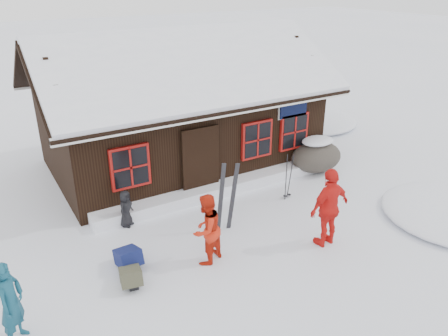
{
  "coord_description": "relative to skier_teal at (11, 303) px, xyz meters",
  "views": [
    {
      "loc": [
        -4.23,
        -7.46,
        5.83
      ],
      "look_at": [
        0.97,
        1.26,
        1.3
      ],
      "focal_mm": 35.0,
      "sensor_mm": 36.0,
      "label": 1
    }
  ],
  "objects": [
    {
      "name": "backpack_blue",
      "position": [
        2.34,
        1.0,
        -0.63
      ],
      "size": [
        0.49,
        0.64,
        0.34
      ],
      "primitive_type": "cube",
      "rotation": [
        0.0,
        0.0,
        0.04
      ],
      "color": "#11194B",
      "rests_on": "ground"
    },
    {
      "name": "snow_mounds",
      "position": [
        6.01,
        2.57,
        -0.8
      ],
      "size": [
        20.6,
        13.2,
        0.48
      ],
      "color": "white",
      "rests_on": "ground"
    },
    {
      "name": "backpack_olive",
      "position": [
        2.17,
        0.37,
        -0.65
      ],
      "size": [
        0.53,
        0.63,
        0.31
      ],
      "primitive_type": "cube",
      "rotation": [
        0.0,
        0.0,
        -0.2
      ],
      "color": "#41412E",
      "rests_on": "ground"
    },
    {
      "name": "boulder",
      "position": [
        9.25,
        2.8,
        -0.29
      ],
      "size": [
        1.74,
        1.3,
        1.02
      ],
      "color": "#474139",
      "rests_on": "ground"
    },
    {
      "name": "skier_crouched",
      "position": [
        2.89,
        2.66,
        -0.32
      ],
      "size": [
        0.56,
        0.54,
        0.96
      ],
      "primitive_type": "imported",
      "rotation": [
        0.0,
        0.0,
        0.71
      ],
      "color": "black",
      "rests_on": "ground"
    },
    {
      "name": "ground",
      "position": [
        4.36,
        0.71,
        -0.8
      ],
      "size": [
        120.0,
        120.0,
        0.0
      ],
      "primitive_type": "plane",
      "color": "white",
      "rests_on": "ground"
    },
    {
      "name": "ski_pair_right",
      "position": [
        4.95,
        1.22,
        0.07
      ],
      "size": [
        0.59,
        0.22,
        1.84
      ],
      "rotation": [
        0.0,
        0.0,
        -0.25
      ],
      "color": "black",
      "rests_on": "ground"
    },
    {
      "name": "mountain_hut",
      "position": [
        5.86,
        5.69,
        0.78
      ],
      "size": [
        8.9,
        6.09,
        4.42
      ],
      "color": "black",
      "rests_on": "ground"
    },
    {
      "name": "skier_orange_right",
      "position": [
        6.64,
        -0.51,
        0.16
      ],
      "size": [
        1.15,
        0.54,
        1.92
      ],
      "primitive_type": "imported",
      "rotation": [
        0.0,
        0.0,
        3.2
      ],
      "color": "red",
      "rests_on": "ground"
    },
    {
      "name": "snow_drift",
      "position": [
        5.86,
        2.96,
        -0.63
      ],
      "size": [
        7.6,
        0.6,
        0.35
      ],
      "primitive_type": "cube",
      "color": "white",
      "rests_on": "ground"
    },
    {
      "name": "ski_poles",
      "position": [
        7.29,
        1.77,
        -0.16
      ],
      "size": [
        0.24,
        0.12,
        1.37
      ],
      "color": "black",
      "rests_on": "ground"
    },
    {
      "name": "skier_teal",
      "position": [
        0.0,
        0.0,
        0.0
      ],
      "size": [
        0.64,
        0.7,
        1.6
      ],
      "primitive_type": "imported",
      "rotation": [
        0.0,
        0.0,
        1.0
      ],
      "color": "navy",
      "rests_on": "ground"
    },
    {
      "name": "skier_orange_left",
      "position": [
        3.9,
        0.32,
        0.01
      ],
      "size": [
        0.97,
        0.89,
        1.63
      ],
      "primitive_type": "imported",
      "rotation": [
        0.0,
        0.0,
        3.57
      ],
      "color": "red",
      "rests_on": "ground"
    }
  ]
}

